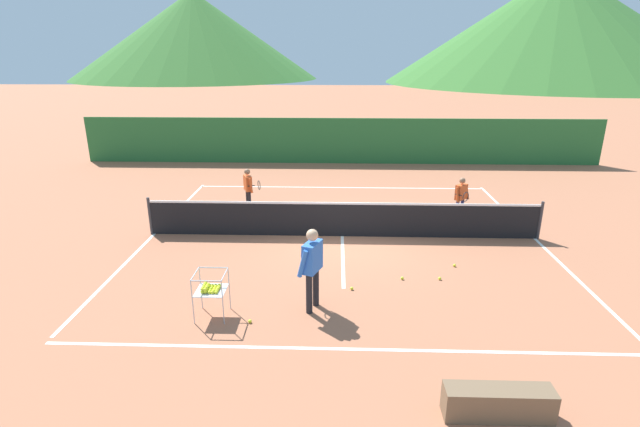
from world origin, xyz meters
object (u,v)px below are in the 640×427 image
(student_1, at_px, (461,195))
(tennis_ball_1, at_px, (250,321))
(tennis_ball_0, at_px, (222,285))
(tennis_ball_7, at_px, (440,278))
(ball_cart, at_px, (210,289))
(tennis_ball_5, at_px, (352,288))
(tennis_ball_3, at_px, (402,278))
(tennis_net, at_px, (343,219))
(instructor, at_px, (312,262))
(tennis_ball_2, at_px, (315,247))
(courtside_bench, at_px, (498,403))
(tennis_ball_6, at_px, (454,265))
(tennis_ball_4, at_px, (301,271))
(student_0, at_px, (248,186))

(student_1, distance_m, tennis_ball_1, 7.93)
(student_1, relative_size, tennis_ball_0, 19.42)
(tennis_ball_7, bearing_deg, ball_cart, -160.23)
(tennis_ball_5, relative_size, tennis_ball_7, 1.00)
(tennis_ball_3, bearing_deg, tennis_net, 116.98)
(instructor, height_order, tennis_ball_2, instructor)
(tennis_ball_1, relative_size, tennis_ball_7, 1.00)
(tennis_net, relative_size, ball_cart, 11.86)
(student_1, bearing_deg, tennis_ball_7, -109.07)
(tennis_ball_3, relative_size, tennis_ball_5, 1.00)
(student_1, distance_m, courtside_bench, 8.28)
(ball_cart, height_order, tennis_ball_0, ball_cart)
(student_1, bearing_deg, tennis_ball_6, -105.12)
(tennis_ball_5, bearing_deg, instructor, -135.12)
(tennis_ball_1, relative_size, tennis_ball_3, 1.00)
(tennis_ball_6, bearing_deg, student_1, 74.88)
(tennis_ball_5, height_order, tennis_ball_6, same)
(tennis_net, height_order, tennis_ball_7, tennis_net)
(tennis_ball_3, distance_m, tennis_ball_6, 1.50)
(tennis_ball_4, bearing_deg, student_0, 114.00)
(tennis_net, distance_m, tennis_ball_6, 3.25)
(tennis_net, distance_m, tennis_ball_7, 3.37)
(tennis_ball_1, bearing_deg, student_1, 47.97)
(tennis_ball_6, distance_m, courtside_bench, 4.91)
(student_0, distance_m, courtside_bench, 10.16)
(courtside_bench, bearing_deg, tennis_ball_2, 115.56)
(tennis_net, relative_size, tennis_ball_5, 156.82)
(tennis_ball_7, distance_m, courtside_bench, 4.18)
(tennis_ball_3, bearing_deg, tennis_ball_2, 140.15)
(tennis_ball_4, bearing_deg, student_1, 39.51)
(student_0, relative_size, courtside_bench, 0.91)
(student_0, height_order, courtside_bench, student_0)
(student_0, height_order, tennis_ball_2, student_0)
(tennis_net, bearing_deg, student_1, 21.82)
(ball_cart, height_order, tennis_ball_5, ball_cart)
(student_1, distance_m, tennis_ball_7, 4.26)
(tennis_ball_7, height_order, courtside_bench, courtside_bench)
(tennis_net, height_order, student_0, student_0)
(tennis_net, xyz_separation_m, tennis_ball_2, (-0.72, -0.88, -0.47))
(tennis_ball_0, xyz_separation_m, tennis_ball_7, (4.78, 0.45, 0.00))
(tennis_ball_3, height_order, tennis_ball_6, same)
(tennis_ball_2, distance_m, tennis_ball_5, 2.38)
(tennis_ball_2, height_order, tennis_ball_4, same)
(tennis_ball_0, relative_size, tennis_ball_3, 1.00)
(ball_cart, bearing_deg, tennis_ball_2, 61.45)
(student_1, distance_m, tennis_ball_2, 4.87)
(tennis_ball_2, height_order, tennis_ball_7, same)
(tennis_ball_2, distance_m, tennis_ball_4, 1.44)
(tennis_net, height_order, tennis_ball_2, tennis_net)
(tennis_ball_0, height_order, tennis_ball_3, same)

